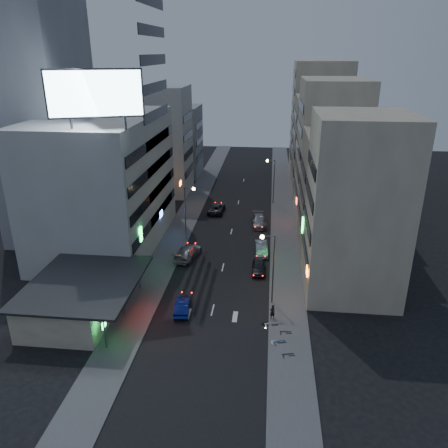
# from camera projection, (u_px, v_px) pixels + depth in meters

# --- Properties ---
(ground) EXTENTS (180.00, 180.00, 0.00)m
(ground) POSITION_uv_depth(u_px,v_px,m) (207.00, 332.00, 43.04)
(ground) COLOR black
(ground) RESTS_ON ground
(sidewalk_left) EXTENTS (4.00, 120.00, 0.12)m
(sidewalk_left) POSITION_uv_depth(u_px,v_px,m) (185.00, 220.00, 71.54)
(sidewalk_left) COLOR #4C4C4F
(sidewalk_left) RESTS_ON ground
(sidewalk_right) EXTENTS (4.00, 120.00, 0.12)m
(sidewalk_right) POSITION_uv_depth(u_px,v_px,m) (283.00, 224.00, 69.94)
(sidewalk_right) COLOR #4C4C4F
(sidewalk_right) RESTS_ON ground
(food_court) EXTENTS (11.00, 13.00, 3.88)m
(food_court) POSITION_uv_depth(u_px,v_px,m) (78.00, 296.00, 45.55)
(food_court) COLOR beige
(food_court) RESTS_ON ground
(white_building) EXTENTS (14.00, 24.00, 18.00)m
(white_building) POSITION_uv_depth(u_px,v_px,m) (105.00, 183.00, 59.90)
(white_building) COLOR #B6B6B1
(white_building) RESTS_ON ground
(grey_tower) EXTENTS (10.00, 14.00, 34.00)m
(grey_tower) POSITION_uv_depth(u_px,v_px,m) (44.00, 119.00, 60.63)
(grey_tower) COLOR gray
(grey_tower) RESTS_ON ground
(shophouse_near) EXTENTS (10.00, 11.00, 20.00)m
(shophouse_near) POSITION_uv_depth(u_px,v_px,m) (356.00, 207.00, 47.55)
(shophouse_near) COLOR beige
(shophouse_near) RESTS_ON ground
(shophouse_mid) EXTENTS (11.00, 12.00, 16.00)m
(shophouse_mid) POSITION_uv_depth(u_px,v_px,m) (343.00, 193.00, 58.87)
(shophouse_mid) COLOR tan
(shophouse_mid) RESTS_ON ground
(shophouse_far) EXTENTS (10.00, 14.00, 22.00)m
(shophouse_far) POSITION_uv_depth(u_px,v_px,m) (330.00, 151.00, 69.83)
(shophouse_far) COLOR beige
(shophouse_far) RESTS_ON ground
(far_left_a) EXTENTS (11.00, 10.00, 20.00)m
(far_left_a) POSITION_uv_depth(u_px,v_px,m) (159.00, 141.00, 82.49)
(far_left_a) COLOR #B6B6B1
(far_left_a) RESTS_ON ground
(far_left_b) EXTENTS (12.00, 10.00, 15.00)m
(far_left_b) POSITION_uv_depth(u_px,v_px,m) (172.00, 141.00, 95.48)
(far_left_b) COLOR gray
(far_left_b) RESTS_ON ground
(far_right_a) EXTENTS (11.00, 12.00, 18.00)m
(far_right_a) POSITION_uv_depth(u_px,v_px,m) (323.00, 145.00, 84.38)
(far_right_a) COLOR tan
(far_right_a) RESTS_ON ground
(far_right_b) EXTENTS (12.00, 12.00, 24.00)m
(far_right_b) POSITION_uv_depth(u_px,v_px,m) (320.00, 119.00, 96.16)
(far_right_b) COLOR beige
(far_right_b) RESTS_ON ground
(billboard) EXTENTS (9.52, 3.75, 6.20)m
(billboard) POSITION_uv_depth(u_px,v_px,m) (95.00, 94.00, 45.57)
(billboard) COLOR #595B60
(billboard) RESTS_ON white_building
(street_lamp_right_near) EXTENTS (1.60, 0.44, 8.02)m
(street_lamp_right_near) POSITION_uv_depth(u_px,v_px,m) (270.00, 259.00, 46.01)
(street_lamp_right_near) COLOR #595B60
(street_lamp_right_near) RESTS_ON sidewalk_right
(street_lamp_left) EXTENTS (1.60, 0.44, 8.02)m
(street_lamp_left) POSITION_uv_depth(u_px,v_px,m) (188.00, 206.00, 61.98)
(street_lamp_left) COLOR #595B60
(street_lamp_left) RESTS_ON sidewalk_left
(street_lamp_right_far) EXTENTS (1.60, 0.44, 8.02)m
(street_lamp_right_far) POSITION_uv_depth(u_px,v_px,m) (272.00, 175.00, 77.44)
(street_lamp_right_far) COLOR #595B60
(street_lamp_right_far) RESTS_ON sidewalk_right
(parked_car_right_near) EXTENTS (1.77, 4.25, 1.44)m
(parked_car_right_near) POSITION_uv_depth(u_px,v_px,m) (259.00, 267.00, 54.54)
(parked_car_right_near) COLOR #27272C
(parked_car_right_near) RESTS_ON ground
(parked_car_right_mid) EXTENTS (1.96, 4.71, 1.51)m
(parked_car_right_mid) POSITION_uv_depth(u_px,v_px,m) (261.00, 248.00, 59.58)
(parked_car_right_mid) COLOR #9A9BA2
(parked_car_right_mid) RESTS_ON ground
(parked_car_left) EXTENTS (2.73, 5.51, 1.50)m
(parked_car_left) POSITION_uv_depth(u_px,v_px,m) (216.00, 208.00, 74.87)
(parked_car_left) COLOR #2B2C31
(parked_car_left) RESTS_ON ground
(parked_car_right_far) EXTENTS (2.73, 5.62, 1.57)m
(parked_car_right_far) POSITION_uv_depth(u_px,v_px,m) (259.00, 221.00, 69.16)
(parked_car_right_far) COLOR gray
(parked_car_right_far) RESTS_ON ground
(road_car_blue) EXTENTS (1.89, 4.40, 1.41)m
(road_car_blue) POSITION_uv_depth(u_px,v_px,m) (182.00, 306.00, 46.27)
(road_car_blue) COLOR navy
(road_car_blue) RESTS_ON ground
(road_car_silver) EXTENTS (3.43, 6.18, 1.69)m
(road_car_silver) POSITION_uv_depth(u_px,v_px,m) (188.00, 252.00, 58.28)
(road_car_silver) COLOR #AEB0B7
(road_car_silver) RESTS_ON ground
(person) EXTENTS (0.69, 0.62, 1.59)m
(person) POSITION_uv_depth(u_px,v_px,m) (272.00, 312.00, 44.77)
(person) COLOR black
(person) RESTS_ON sidewalk_right
(scooter_black_a) EXTENTS (0.96, 1.76, 1.02)m
(scooter_black_a) POSITION_uv_depth(u_px,v_px,m) (294.00, 348.00, 39.73)
(scooter_black_a) COLOR black
(scooter_black_a) RESTS_ON sidewalk_right
(scooter_silver_a) EXTENTS (0.83, 1.78, 1.05)m
(scooter_silver_a) POSITION_uv_depth(u_px,v_px,m) (283.00, 336.00, 41.45)
(scooter_silver_a) COLOR #ADAFB5
(scooter_silver_a) RESTS_ON sidewalk_right
(scooter_blue) EXTENTS (1.16, 1.88, 1.09)m
(scooter_blue) POSITION_uv_depth(u_px,v_px,m) (285.00, 335.00, 41.55)
(scooter_blue) COLOR navy
(scooter_blue) RESTS_ON sidewalk_right
(scooter_black_b) EXTENTS (0.65, 1.71, 1.03)m
(scooter_black_b) POSITION_uv_depth(u_px,v_px,m) (292.00, 327.00, 42.81)
(scooter_black_b) COLOR black
(scooter_black_b) RESTS_ON sidewalk_right
(scooter_silver_b) EXTENTS (1.13, 2.07, 1.20)m
(scooter_silver_b) POSITION_uv_depth(u_px,v_px,m) (277.00, 317.00, 44.20)
(scooter_silver_b) COLOR #A1A4A9
(scooter_silver_b) RESTS_ON sidewalk_right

